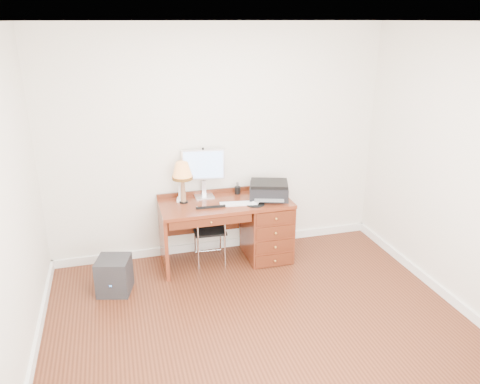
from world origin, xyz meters
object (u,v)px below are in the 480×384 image
object	(u,v)px
printer	(269,190)
leg_lamp	(182,173)
monitor	(203,167)
desk	(252,225)
phone	(181,197)
chair	(210,227)
equipment_box	(114,275)

from	to	relation	value
printer	leg_lamp	xyz separation A→B (m)	(-0.98, 0.12, 0.25)
monitor	printer	world-z (taller)	monitor
desk	monitor	xyz separation A→B (m)	(-0.53, 0.23, 0.70)
monitor	desk	bearing A→B (deg)	-15.50
phone	chair	distance (m)	0.48
chair	phone	bearing A→B (deg)	151.71
printer	leg_lamp	world-z (taller)	leg_lamp
leg_lamp	phone	distance (m)	0.30
leg_lamp	chair	size ratio (longest dim) A/B	0.62
printer	phone	size ratio (longest dim) A/B	2.78
leg_lamp	equipment_box	bearing A→B (deg)	-151.09
monitor	leg_lamp	bearing A→B (deg)	-144.34
desk	chair	size ratio (longest dim) A/B	1.94
desk	leg_lamp	size ratio (longest dim) A/B	3.14
printer	equipment_box	bearing A→B (deg)	-151.37
monitor	phone	xyz separation A→B (m)	(-0.28, -0.08, -0.30)
desk	equipment_box	size ratio (longest dim) A/B	3.90
chair	monitor	bearing A→B (deg)	96.16
desk	monitor	distance (m)	0.90
desk	printer	bearing A→B (deg)	-5.04
leg_lamp	phone	xyz separation A→B (m)	(-0.02, 0.05, -0.29)
monitor	chair	size ratio (longest dim) A/B	0.73
monitor	printer	bearing A→B (deg)	-10.70
monitor	phone	bearing A→B (deg)	-154.97
phone	equipment_box	bearing A→B (deg)	-134.37
printer	leg_lamp	bearing A→B (deg)	-168.79
desk	monitor	bearing A→B (deg)	156.04
monitor	equipment_box	world-z (taller)	monitor
monitor	chair	world-z (taller)	monitor
desk	printer	size ratio (longest dim) A/B	2.84
phone	chair	world-z (taller)	phone
printer	chair	xyz separation A→B (m)	(-0.71, -0.02, -0.38)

